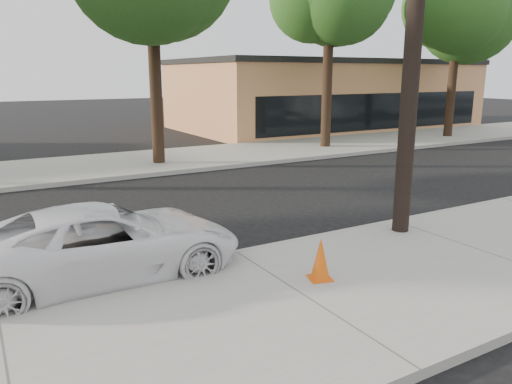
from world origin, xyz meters
The scene contains 10 objects.
ground centered at (0.00, 0.00, 0.00)m, with size 120.00×120.00×0.00m, color black.
near_sidewalk centered at (0.00, -4.30, 0.07)m, with size 90.00×4.40×0.15m, color gray.
far_sidewalk centered at (0.00, 8.50, 0.07)m, with size 90.00×5.00×0.15m, color gray.
curb_near centered at (0.00, -2.10, 0.07)m, with size 90.00×0.12×0.16m, color #9E9B93.
building_main centered at (16.00, 16.00, 2.00)m, with size 18.00×10.00×4.00m, color #C07850.
utility_pole centered at (3.60, -2.70, 4.70)m, with size 1.40×0.34×9.00m.
tree_d centered at (10.20, 7.95, 6.37)m, with size 4.50×4.35×8.75m.
tree_e centered at (18.21, 7.74, 6.70)m, with size 4.80×4.65×9.25m.
police_cruiser centered at (-2.31, -1.80, 0.63)m, with size 2.10×4.56×1.27m, color white.
traffic_cone centered at (0.57, -3.90, 0.48)m, with size 0.45×0.45×0.69m.
Camera 1 is at (-4.07, -9.86, 3.37)m, focal length 35.00 mm.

